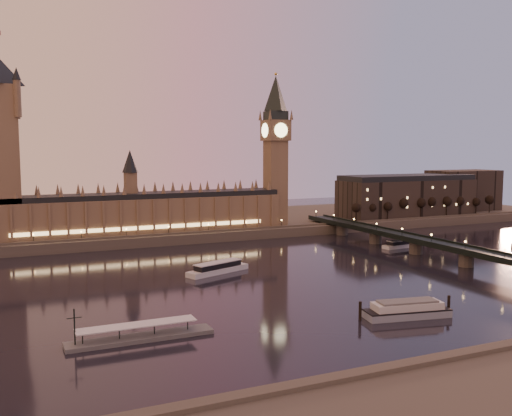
{
  "coord_description": "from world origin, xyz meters",
  "views": [
    {
      "loc": [
        -119.33,
        -232.1,
        59.46
      ],
      "look_at": [
        0.62,
        35.0,
        28.27
      ],
      "focal_mm": 40.0,
      "sensor_mm": 36.0,
      "label": 1
    }
  ],
  "objects": [
    {
      "name": "bare_tree_7",
      "position": [
        211.25,
        109.0,
        16.26
      ],
      "size": [
        6.75,
        6.75,
        13.72
      ],
      "color": "black",
      "rests_on": "ground"
    },
    {
      "name": "moored_barge",
      "position": [
        9.02,
        -75.93,
        2.74
      ],
      "size": [
        34.79,
        14.04,
        6.48
      ],
      "rotation": [
        0.0,
        0.0,
        -0.18
      ],
      "color": "#8290A6",
      "rests_on": "ground"
    },
    {
      "name": "far_embankment",
      "position": [
        30.0,
        165.0,
        3.0
      ],
      "size": [
        560.0,
        130.0,
        6.0
      ],
      "primitive_type": "cube",
      "color": "#423D35",
      "rests_on": "ground"
    },
    {
      "name": "big_ben",
      "position": [
        53.99,
        120.99,
        63.95
      ],
      "size": [
        17.68,
        17.68,
        104.0
      ],
      "color": "brown",
      "rests_on": "ground"
    },
    {
      "name": "cruise_boat_b",
      "position": [
        97.06,
        38.21,
        2.03
      ],
      "size": [
        25.45,
        8.76,
        4.6
      ],
      "rotation": [
        0.0,
        0.0,
        0.1
      ],
      "color": "silver",
      "rests_on": "ground"
    },
    {
      "name": "palace_of_westminster",
      "position": [
        -40.12,
        120.99,
        21.71
      ],
      "size": [
        180.0,
        26.62,
        52.0
      ],
      "color": "brown",
      "rests_on": "ground"
    },
    {
      "name": "bare_tree_4",
      "position": [
        169.16,
        109.0,
        16.26
      ],
      "size": [
        6.75,
        6.75,
        13.72
      ],
      "color": "black",
      "rests_on": "ground"
    },
    {
      "name": "bare_tree_9",
      "position": [
        239.31,
        109.0,
        16.26
      ],
      "size": [
        6.75,
        6.75,
        13.72
      ],
      "color": "black",
      "rests_on": "ground"
    },
    {
      "name": "bare_tree_0",
      "position": [
        113.03,
        109.0,
        16.26
      ],
      "size": [
        6.75,
        6.75,
        13.72
      ],
      "color": "black",
      "rests_on": "ground"
    },
    {
      "name": "westminster_bridge",
      "position": [
        91.61,
        0.0,
        5.52
      ],
      "size": [
        13.2,
        260.0,
        15.3
      ],
      "color": "black",
      "rests_on": "ground"
    },
    {
      "name": "bare_tree_6",
      "position": [
        197.22,
        109.0,
        16.26
      ],
      "size": [
        6.75,
        6.75,
        13.72
      ],
      "color": "black",
      "rests_on": "ground"
    },
    {
      "name": "pontoon_pier",
      "position": [
        -82.0,
        -61.02,
        1.31
      ],
      "size": [
        45.58,
        7.6,
        12.15
      ],
      "color": "#595B5E",
      "rests_on": "ground"
    },
    {
      "name": "bare_tree_2",
      "position": [
        141.1,
        109.0,
        16.26
      ],
      "size": [
        6.75,
        6.75,
        13.72
      ],
      "color": "black",
      "rests_on": "ground"
    },
    {
      "name": "ground",
      "position": [
        0.0,
        0.0,
        0.0
      ],
      "size": [
        700.0,
        700.0,
        0.0
      ],
      "primitive_type": "plane",
      "color": "black",
      "rests_on": "ground"
    },
    {
      "name": "cruise_boat_a",
      "position": [
        -26.83,
        18.19,
        2.37
      ],
      "size": [
        33.95,
        18.97,
        5.38
      ],
      "rotation": [
        0.0,
        0.0,
        0.37
      ],
      "color": "silver",
      "rests_on": "ground"
    },
    {
      "name": "city_block",
      "position": [
        194.94,
        130.93,
        22.24
      ],
      "size": [
        155.0,
        45.0,
        34.0
      ],
      "color": "black",
      "rests_on": "ground"
    },
    {
      "name": "bare_tree_3",
      "position": [
        155.13,
        109.0,
        16.26
      ],
      "size": [
        6.75,
        6.75,
        13.72
      ],
      "color": "black",
      "rests_on": "ground"
    },
    {
      "name": "bare_tree_8",
      "position": [
        225.28,
        109.0,
        16.26
      ],
      "size": [
        6.75,
        6.75,
        13.72
      ],
      "color": "black",
      "rests_on": "ground"
    },
    {
      "name": "bare_tree_1",
      "position": [
        127.06,
        109.0,
        16.26
      ],
      "size": [
        6.75,
        6.75,
        13.72
      ],
      "color": "black",
      "rests_on": "ground"
    },
    {
      "name": "bare_tree_5",
      "position": [
        183.19,
        109.0,
        16.26
      ],
      "size": [
        6.75,
        6.75,
        13.72
      ],
      "color": "black",
      "rests_on": "ground"
    }
  ]
}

